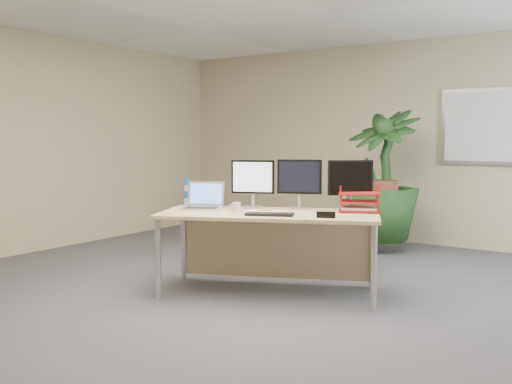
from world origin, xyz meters
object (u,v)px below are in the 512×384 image
Objects in this scene: desk at (271,228)px; monitor_right at (299,181)px; laptop at (203,202)px; floor_plant at (382,192)px; monitor_left at (253,181)px.

monitor_right is at bearing 64.02° from desk.
laptop reaches higher than desk.
monitor_right reaches higher than laptop.
laptop is (-0.75, -2.54, 0.06)m from floor_plant.
monitor_left is (-0.26, 0.09, 0.42)m from desk.
monitor_right is (0.14, 0.28, 0.42)m from desk.
floor_plant is 2.27m from monitor_left.
monitor_right reaches higher than monitor_left.
laptop is (-0.74, -0.51, -0.20)m from monitor_right.
laptop is (-0.61, -0.23, 0.22)m from desk.
monitor_left reaches higher than desk.
monitor_left is 1.02× the size of laptop.
desk is at bearing -19.07° from monitor_left.
floor_plant is 3.37× the size of laptop.
laptop is at bearing -106.39° from floor_plant.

